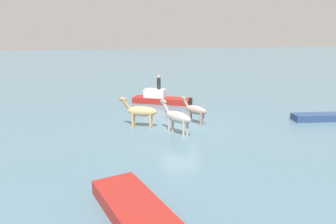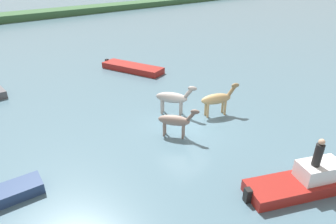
{
  "view_description": "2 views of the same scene",
  "coord_description": "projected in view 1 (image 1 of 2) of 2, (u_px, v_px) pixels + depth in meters",
  "views": [
    {
      "loc": [
        5.65,
        18.4,
        5.85
      ],
      "look_at": [
        0.83,
        0.16,
        1.04
      ],
      "focal_mm": 33.16,
      "sensor_mm": 36.0,
      "label": 1
    },
    {
      "loc": [
        -10.64,
        -9.29,
        8.0
      ],
      "look_at": [
        -0.41,
        0.97,
        0.74
      ],
      "focal_mm": 30.27,
      "sensor_mm": 36.0,
      "label": 2
    }
  ],
  "objects": [
    {
      "name": "boat_motor_center",
      "position": [
        144.0,
        223.0,
        9.53
      ],
      "size": [
        2.99,
        6.0,
        0.77
      ],
      "rotation": [
        0.0,
        0.0,
        4.97
      ],
      "color": "maroon",
      "rests_on": "ground_plane"
    },
    {
      "name": "boat_tender_starboard",
      "position": [
        320.0,
        118.0,
        21.36
      ],
      "size": [
        4.05,
        1.68,
        0.71
      ],
      "rotation": [
        0.0,
        0.0,
        6.11
      ],
      "color": "navy",
      "rests_on": "ground_plane"
    },
    {
      "name": "horse_gray_outer",
      "position": [
        141.0,
        111.0,
        19.52
      ],
      "size": [
        2.39,
        1.46,
        1.93
      ],
      "rotation": [
        0.0,
        0.0,
        5.82
      ],
      "color": "tan",
      "rests_on": "ground_plane"
    },
    {
      "name": "boat_launch_far",
      "position": [
        160.0,
        100.0,
        26.57
      ],
      "size": [
        4.92,
        3.6,
        1.35
      ],
      "rotation": [
        0.0,
        0.0,
        5.77
      ],
      "color": "maroon",
      "rests_on": "ground_plane"
    },
    {
      "name": "horse_dark_mare",
      "position": [
        195.0,
        110.0,
        20.41
      ],
      "size": [
        1.44,
        2.05,
        1.71
      ],
      "rotation": [
        0.0,
        0.0,
        5.26
      ],
      "color": "gray",
      "rests_on": "ground_plane"
    },
    {
      "name": "ground_plane",
      "position": [
        180.0,
        126.0,
        20.08
      ],
      "size": [
        201.27,
        201.27,
        0.0
      ],
      "primitive_type": "plane",
      "color": "#476675"
    },
    {
      "name": "horse_rear_stallion",
      "position": [
        177.0,
        117.0,
        18.12
      ],
      "size": [
        1.6,
        2.38,
        1.96
      ],
      "rotation": [
        0.0,
        0.0,
        5.23
      ],
      "color": "#9E9993",
      "rests_on": "ground_plane"
    },
    {
      "name": "person_helmsman_aft",
      "position": [
        159.0,
        83.0,
        26.29
      ],
      "size": [
        0.32,
        0.32,
        1.19
      ],
      "color": "black",
      "rests_on": "boat_launch_far"
    }
  ]
}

